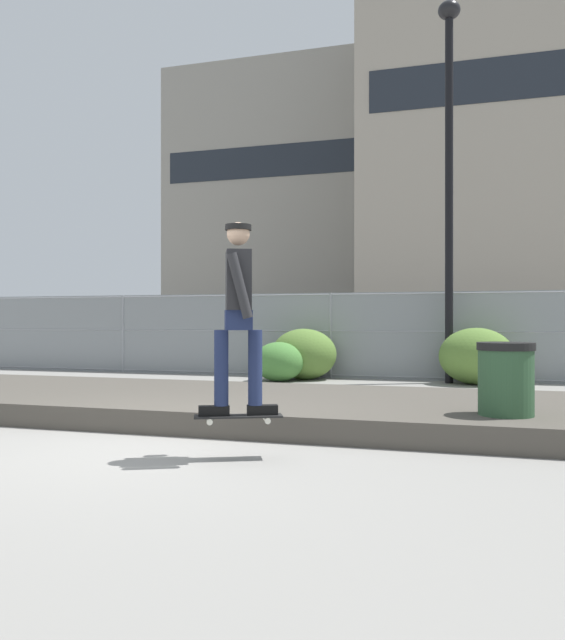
# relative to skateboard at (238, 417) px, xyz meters

# --- Properties ---
(ground_plane) EXTENTS (120.00, 120.00, 0.00)m
(ground_plane) POSITION_rel_skateboard_xyz_m (-0.94, 0.11, -0.38)
(ground_plane) COLOR gray
(gravel_berm) EXTENTS (15.10, 3.33, 0.27)m
(gravel_berm) POSITION_rel_skateboard_xyz_m (-0.94, 2.47, -0.25)
(gravel_berm) COLOR #4C473F
(gravel_berm) RESTS_ON ground_plane
(skateboard) EXTENTS (0.81, 0.51, 0.07)m
(skateboard) POSITION_rel_skateboard_xyz_m (0.00, 0.00, 0.00)
(skateboard) COLOR black
(skater) EXTENTS (0.70, 0.62, 1.76)m
(skater) POSITION_rel_skateboard_xyz_m (0.00, -0.00, 1.01)
(skater) COLOR black
(skater) RESTS_ON skateboard
(chain_fence) EXTENTS (20.49, 0.06, 1.85)m
(chain_fence) POSITION_rel_skateboard_xyz_m (-0.94, 8.10, 0.55)
(chain_fence) COLOR gray
(chain_fence) RESTS_ON ground_plane
(street_lamp) EXTENTS (0.44, 0.44, 7.61)m
(street_lamp) POSITION_rel_skateboard_xyz_m (1.57, 7.65, 4.28)
(street_lamp) COLOR black
(street_lamp) RESTS_ON ground_plane
(parked_car_near) EXTENTS (4.42, 1.98, 1.66)m
(parked_car_near) POSITION_rel_skateboard_xyz_m (-6.67, 11.37, 0.45)
(parked_car_near) COLOR maroon
(parked_car_near) RESTS_ON ground_plane
(parked_car_mid) EXTENTS (4.55, 2.26, 1.66)m
(parked_car_mid) POSITION_rel_skateboard_xyz_m (-1.30, 11.26, 0.45)
(parked_car_mid) COLOR #566B4C
(parked_car_mid) RESTS_ON ground_plane
(library_building) EXTENTS (21.19, 13.65, 21.97)m
(library_building) POSITION_rel_skateboard_xyz_m (-12.08, 48.46, 10.60)
(library_building) COLOR gray
(library_building) RESTS_ON ground_plane
(office_block) EXTENTS (22.41, 11.35, 23.70)m
(office_block) POSITION_rel_skateboard_xyz_m (6.38, 37.67, 11.47)
(office_block) COLOR #9E9384
(office_block) RESTS_ON ground_plane
(shrub_left) EXTENTS (1.04, 0.85, 0.81)m
(shrub_left) POSITION_rel_skateboard_xyz_m (-1.79, 7.01, 0.02)
(shrub_left) COLOR #477F38
(shrub_left) RESTS_ON ground_plane
(shrub_center) EXTENTS (1.39, 1.14, 1.07)m
(shrub_center) POSITION_rel_skateboard_xyz_m (-1.39, 7.54, 0.15)
(shrub_center) COLOR #567A33
(shrub_center) RESTS_ON ground_plane
(shrub_right) EXTENTS (1.43, 1.17, 1.11)m
(shrub_right) POSITION_rel_skateboard_xyz_m (2.09, 7.50, 0.17)
(shrub_right) COLOR #567A33
(shrub_right) RESTS_ON ground_plane
(trash_bin) EXTENTS (0.59, 0.59, 1.03)m
(trash_bin) POSITION_rel_skateboard_xyz_m (2.37, 1.58, 0.13)
(trash_bin) COLOR #2D5133
(trash_bin) RESTS_ON ground_plane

